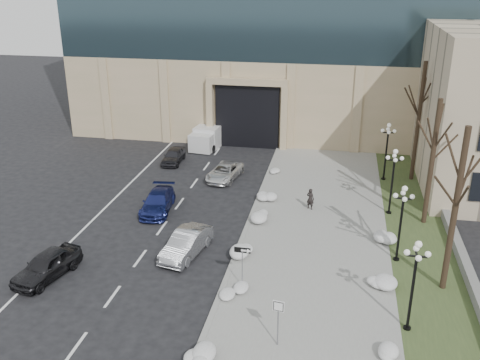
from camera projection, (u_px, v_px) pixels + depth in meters
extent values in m
cube|color=gray|center=(315.00, 241.00, 33.35)|extent=(9.00, 40.00, 0.12)
cube|color=gray|center=(244.00, 235.00, 34.13)|extent=(0.30, 40.00, 0.14)
cube|color=#334321|center=(423.00, 251.00, 32.22)|extent=(4.00, 40.00, 0.10)
cube|color=slate|center=(453.00, 234.00, 33.58)|extent=(0.50, 30.00, 0.70)
cube|color=tan|center=(281.00, 85.00, 58.40)|extent=(40.00, 20.00, 8.00)
cube|color=black|center=(249.00, 114.00, 50.91)|extent=(6.00, 2.50, 6.00)
cube|color=tan|center=(247.00, 82.00, 48.41)|extent=(7.50, 0.60, 0.60)
cube|color=tan|center=(210.00, 115.00, 50.24)|extent=(0.60, 0.60, 6.00)
cube|color=tan|center=(284.00, 119.00, 49.02)|extent=(0.60, 0.60, 6.00)
imported|color=black|center=(47.00, 265.00, 29.31)|extent=(2.76, 4.64, 1.48)
imported|color=#97989E|center=(186.00, 244.00, 31.64)|extent=(2.39, 4.68, 1.47)
imported|color=navy|center=(158.00, 202.00, 37.40)|extent=(2.40, 4.84, 1.35)
imported|color=silver|center=(225.00, 172.00, 43.09)|extent=(2.69, 4.65, 1.22)
imported|color=#2C2B30|center=(174.00, 156.00, 46.70)|extent=(1.63, 3.79, 1.28)
imported|color=black|center=(310.00, 199.00, 37.37)|extent=(0.66, 0.56, 1.54)
cube|color=silver|center=(213.00, 133.00, 51.90)|extent=(2.78, 5.26, 2.01)
cube|color=silver|center=(202.00, 143.00, 49.26)|extent=(2.29, 1.85, 1.61)
cylinder|color=black|center=(193.00, 147.00, 49.92)|extent=(0.33, 0.73, 0.71)
cylinder|color=black|center=(213.00, 149.00, 49.36)|extent=(0.33, 0.73, 0.71)
cylinder|color=black|center=(209.00, 134.00, 53.76)|extent=(0.33, 0.73, 0.71)
cylinder|color=black|center=(228.00, 136.00, 53.20)|extent=(0.33, 0.73, 0.71)
cylinder|color=slate|center=(242.00, 269.00, 28.14)|extent=(0.06, 0.06, 2.38)
cube|color=black|center=(242.00, 250.00, 27.73)|extent=(0.87, 0.06, 0.29)
cube|color=white|center=(245.00, 251.00, 27.69)|extent=(0.41, 0.02, 0.11)
cone|color=white|center=(249.00, 251.00, 27.64)|extent=(0.21, 0.24, 0.24)
cylinder|color=slate|center=(278.00, 325.00, 23.70)|extent=(0.07, 0.07, 2.40)
cube|color=white|center=(279.00, 306.00, 23.34)|extent=(0.52, 0.11, 0.52)
cube|color=black|center=(278.00, 307.00, 23.31)|extent=(0.46, 0.07, 0.46)
cube|color=white|center=(278.00, 307.00, 23.31)|extent=(0.39, 0.06, 0.39)
ellipsoid|color=silver|center=(202.00, 358.00, 23.00)|extent=(1.10, 1.60, 0.36)
ellipsoid|color=silver|center=(233.00, 291.00, 27.73)|extent=(1.10, 1.60, 0.36)
ellipsoid|color=silver|center=(239.00, 249.00, 31.85)|extent=(1.10, 1.60, 0.36)
ellipsoid|color=silver|center=(259.00, 217.00, 36.06)|extent=(1.10, 1.60, 0.36)
ellipsoid|color=silver|center=(267.00, 195.00, 39.41)|extent=(1.10, 1.60, 0.36)
ellipsoid|color=silver|center=(273.00, 170.00, 44.30)|extent=(1.10, 1.60, 0.36)
ellipsoid|color=silver|center=(394.00, 357.00, 23.04)|extent=(1.10, 1.60, 0.36)
ellipsoid|color=silver|center=(382.00, 283.00, 28.45)|extent=(1.10, 1.60, 0.36)
ellipsoid|color=silver|center=(383.00, 240.00, 32.97)|extent=(1.10, 1.60, 0.36)
cylinder|color=black|center=(407.00, 329.00, 25.20)|extent=(0.36, 0.36, 0.20)
cylinder|color=black|center=(412.00, 294.00, 24.49)|extent=(0.14, 0.14, 4.00)
cylinder|color=black|center=(417.00, 256.00, 23.75)|extent=(0.10, 0.90, 0.10)
cylinder|color=black|center=(417.00, 256.00, 23.75)|extent=(0.90, 0.10, 0.10)
sphere|color=white|center=(419.00, 244.00, 23.53)|extent=(0.32, 0.32, 0.32)
sphere|color=white|center=(428.00, 254.00, 23.62)|extent=(0.28, 0.28, 0.28)
sphere|color=white|center=(407.00, 252.00, 23.77)|extent=(0.28, 0.28, 0.28)
sphere|color=white|center=(416.00, 248.00, 24.11)|extent=(0.28, 0.28, 0.28)
sphere|color=white|center=(419.00, 258.00, 23.29)|extent=(0.28, 0.28, 0.28)
cylinder|color=black|center=(396.00, 260.00, 31.13)|extent=(0.36, 0.36, 0.20)
cylinder|color=black|center=(400.00, 231.00, 30.42)|extent=(0.14, 0.14, 4.00)
cylinder|color=black|center=(404.00, 199.00, 29.68)|extent=(0.10, 0.90, 0.10)
cylinder|color=black|center=(404.00, 199.00, 29.68)|extent=(0.90, 0.10, 0.10)
sphere|color=white|center=(405.00, 189.00, 29.46)|extent=(0.32, 0.32, 0.32)
sphere|color=white|center=(412.00, 197.00, 29.55)|extent=(0.28, 0.28, 0.28)
sphere|color=white|center=(396.00, 195.00, 29.71)|extent=(0.28, 0.28, 0.28)
sphere|color=white|center=(403.00, 193.00, 30.04)|extent=(0.28, 0.28, 0.28)
sphere|color=white|center=(405.00, 199.00, 29.22)|extent=(0.28, 0.28, 0.28)
cylinder|color=black|center=(389.00, 213.00, 37.06)|extent=(0.36, 0.36, 0.20)
cylinder|color=black|center=(392.00, 188.00, 36.35)|extent=(0.14, 0.14, 4.00)
cylinder|color=black|center=(395.00, 160.00, 35.61)|extent=(0.10, 0.90, 0.10)
cylinder|color=black|center=(395.00, 160.00, 35.61)|extent=(0.90, 0.10, 0.10)
sphere|color=white|center=(396.00, 152.00, 35.39)|extent=(0.32, 0.32, 0.32)
sphere|color=white|center=(402.00, 158.00, 35.48)|extent=(0.28, 0.28, 0.28)
sphere|color=white|center=(388.00, 158.00, 35.64)|extent=(0.28, 0.28, 0.28)
sphere|color=white|center=(394.00, 156.00, 35.97)|extent=(0.28, 0.28, 0.28)
sphere|color=white|center=(395.00, 160.00, 35.15)|extent=(0.28, 0.28, 0.28)
cylinder|color=black|center=(383.00, 179.00, 42.99)|extent=(0.36, 0.36, 0.20)
cylinder|color=black|center=(386.00, 157.00, 42.28)|extent=(0.14, 0.14, 4.00)
cylinder|color=black|center=(388.00, 133.00, 41.54)|extent=(0.10, 0.90, 0.10)
cylinder|color=black|center=(388.00, 133.00, 41.54)|extent=(0.90, 0.10, 0.10)
sphere|color=white|center=(389.00, 125.00, 41.32)|extent=(0.32, 0.32, 0.32)
sphere|color=white|center=(394.00, 131.00, 41.41)|extent=(0.28, 0.28, 0.28)
sphere|color=white|center=(383.00, 130.00, 41.57)|extent=(0.28, 0.28, 0.28)
sphere|color=white|center=(388.00, 129.00, 41.90)|extent=(0.28, 0.28, 0.28)
sphere|color=white|center=(389.00, 132.00, 41.08)|extent=(0.28, 0.28, 0.28)
cylinder|color=black|center=(455.00, 212.00, 26.83)|extent=(0.32, 0.32, 9.00)
cylinder|color=black|center=(432.00, 164.00, 34.22)|extent=(0.32, 0.32, 8.50)
cylinder|color=black|center=(418.00, 123.00, 41.34)|extent=(0.32, 0.32, 9.50)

